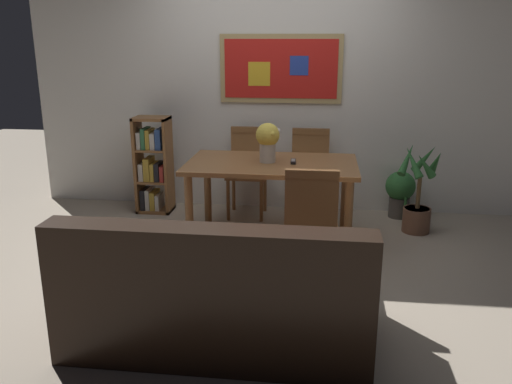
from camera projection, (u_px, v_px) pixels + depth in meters
The scene contains 12 objects.
ground_plane at pixel (256, 260), 4.43m from camera, with size 12.00×12.00×0.00m, color tan.
wall_back_with_painting at pixel (274, 87), 5.54m from camera, with size 5.20×0.14×2.60m.
dining_table at pixel (272, 173), 4.67m from camera, with size 1.49×0.90×0.74m.
dining_chair_near_right at pixel (311, 216), 3.89m from camera, with size 0.40×0.41×0.91m.
dining_chair_far_left at pixel (248, 164), 5.49m from camera, with size 0.40×0.41×0.91m.
dining_chair_far_right at pixel (310, 166), 5.39m from camera, with size 0.40×0.41×0.91m.
leather_couch at pixel (217, 297), 3.15m from camera, with size 1.80×0.84×0.84m.
bookshelf at pixel (153, 166), 5.57m from camera, with size 0.36×0.28×1.02m.
potted_ivy at pixel (400, 191), 5.43m from camera, with size 0.30×0.30×0.49m.
potted_palm at pixel (418, 198), 5.01m from camera, with size 0.42×0.41×0.85m.
flower_vase at pixel (268, 139), 4.60m from camera, with size 0.21×0.21×0.34m.
tv_remote at pixel (293, 161), 4.63m from camera, with size 0.05×0.16×0.02m.
Camera 1 is at (0.51, -4.06, 1.79)m, focal length 36.99 mm.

